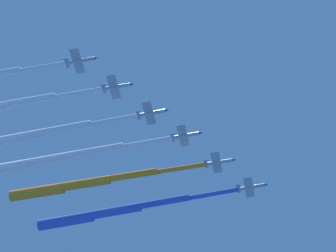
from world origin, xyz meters
TOP-DOWN VIEW (x-y plane):
  - jet_lead at (7.79, -33.70)m, footprint 66.02×41.12m
  - jet_port_inner at (19.43, -27.70)m, footprint 64.76×38.59m
  - jet_starboard_inner at (32.28, -24.31)m, footprint 65.40×39.98m
  - jet_port_mid at (42.58, -19.02)m, footprint 62.06×38.49m

SIDE VIEW (x-z plane):
  - jet_lead at x=7.79m, z-range 194.94..199.23m
  - jet_port_inner at x=19.43m, z-range 196.29..200.49m
  - jet_port_mid at x=42.58m, z-range 197.12..201.37m
  - jet_starboard_inner at x=32.28m, z-range 198.46..202.78m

